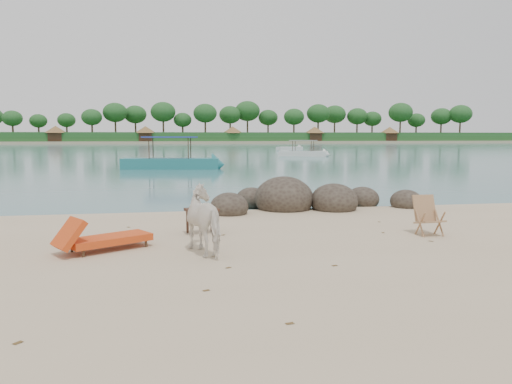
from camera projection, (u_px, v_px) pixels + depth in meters
water at (177, 147)px, 96.51m from camera, size 400.00×400.00×0.00m
far_shore at (173, 142)px, 174.83m from camera, size 420.00×90.00×1.40m
far_scenery at (174, 132)px, 141.88m from camera, size 420.00×18.00×9.50m
boulders at (303, 201)px, 14.70m from camera, size 6.40×2.87×1.29m
cow at (208, 221)px, 9.08m from camera, size 1.12×1.59×1.23m
side_table at (202, 223)px, 10.85m from camera, size 0.76×0.57×0.55m
lounge_chair at (109, 236)px, 9.34m from camera, size 1.96×1.55×0.57m
deck_chair at (430, 217)px, 10.65m from camera, size 0.56×0.61×0.85m
boat_near at (170, 142)px, 33.18m from camera, size 7.35×2.74×3.48m
boat_mid at (303, 143)px, 53.59m from camera, size 5.66×3.94×2.81m
boat_far at (290, 148)px, 76.97m from camera, size 5.15×3.55×0.61m
dead_leaves at (277, 256)px, 8.97m from camera, size 6.90×6.67×0.00m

